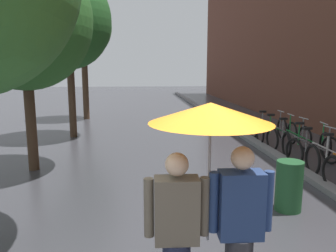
{
  "coord_description": "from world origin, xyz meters",
  "views": [
    {
      "loc": [
        -0.5,
        -2.46,
        2.38
      ],
      "look_at": [
        0.06,
        3.31,
        1.35
      ],
      "focal_mm": 35.46,
      "sensor_mm": 36.0,
      "label": 1
    }
  ],
  "objects_px": {
    "litter_bin": "(289,186)",
    "parked_bicycle_4": "(289,137)",
    "parked_bicycle_1": "(335,159)",
    "parked_bicycle_3": "(306,144)",
    "parked_bicycle_5": "(276,132)",
    "couple_under_umbrella": "(210,182)",
    "street_tree_3": "(83,27)",
    "street_tree_1": "(23,19)",
    "street_tree_2": "(68,21)",
    "parked_bicycle_6": "(268,128)",
    "parked_bicycle_2": "(313,150)"
  },
  "relations": [
    {
      "from": "street_tree_3",
      "to": "parked_bicycle_2",
      "type": "relative_size",
      "value": 4.86
    },
    {
      "from": "parked_bicycle_3",
      "to": "parked_bicycle_1",
      "type": "bearing_deg",
      "value": -93.29
    },
    {
      "from": "street_tree_3",
      "to": "couple_under_umbrella",
      "type": "height_order",
      "value": "street_tree_3"
    },
    {
      "from": "parked_bicycle_2",
      "to": "parked_bicycle_4",
      "type": "distance_m",
      "value": 1.51
    },
    {
      "from": "street_tree_3",
      "to": "parked_bicycle_3",
      "type": "height_order",
      "value": "street_tree_3"
    },
    {
      "from": "parked_bicycle_3",
      "to": "parked_bicycle_6",
      "type": "relative_size",
      "value": 1.06
    },
    {
      "from": "parked_bicycle_5",
      "to": "parked_bicycle_3",
      "type": "bearing_deg",
      "value": -85.34
    },
    {
      "from": "parked_bicycle_3",
      "to": "parked_bicycle_6",
      "type": "distance_m",
      "value": 2.4
    },
    {
      "from": "parked_bicycle_6",
      "to": "parked_bicycle_5",
      "type": "bearing_deg",
      "value": -93.28
    },
    {
      "from": "parked_bicycle_4",
      "to": "parked_bicycle_1",
      "type": "bearing_deg",
      "value": -89.84
    },
    {
      "from": "street_tree_2",
      "to": "parked_bicycle_2",
      "type": "relative_size",
      "value": 4.73
    },
    {
      "from": "parked_bicycle_2",
      "to": "couple_under_umbrella",
      "type": "distance_m",
      "value": 6.06
    },
    {
      "from": "street_tree_3",
      "to": "litter_bin",
      "type": "bearing_deg",
      "value": -65.41
    },
    {
      "from": "litter_bin",
      "to": "parked_bicycle_6",
      "type": "bearing_deg",
      "value": 71.34
    },
    {
      "from": "parked_bicycle_1",
      "to": "parked_bicycle_5",
      "type": "distance_m",
      "value": 3.05
    },
    {
      "from": "street_tree_1",
      "to": "street_tree_3",
      "type": "bearing_deg",
      "value": 89.3
    },
    {
      "from": "parked_bicycle_2",
      "to": "parked_bicycle_5",
      "type": "height_order",
      "value": "same"
    },
    {
      "from": "parked_bicycle_1",
      "to": "parked_bicycle_4",
      "type": "height_order",
      "value": "same"
    },
    {
      "from": "parked_bicycle_5",
      "to": "couple_under_umbrella",
      "type": "height_order",
      "value": "couple_under_umbrella"
    },
    {
      "from": "street_tree_2",
      "to": "couple_under_umbrella",
      "type": "height_order",
      "value": "street_tree_2"
    },
    {
      "from": "parked_bicycle_2",
      "to": "parked_bicycle_4",
      "type": "relative_size",
      "value": 1.03
    },
    {
      "from": "street_tree_2",
      "to": "parked_bicycle_1",
      "type": "xyz_separation_m",
      "value": [
        6.58,
        -4.82,
        -3.51
      ]
    },
    {
      "from": "street_tree_1",
      "to": "parked_bicycle_3",
      "type": "xyz_separation_m",
      "value": [
        6.9,
        0.4,
        -3.05
      ]
    },
    {
      "from": "street_tree_3",
      "to": "litter_bin",
      "type": "distance_m",
      "value": 12.24
    },
    {
      "from": "street_tree_3",
      "to": "couple_under_umbrella",
      "type": "bearing_deg",
      "value": -77.0
    },
    {
      "from": "parked_bicycle_1",
      "to": "parked_bicycle_3",
      "type": "relative_size",
      "value": 0.97
    },
    {
      "from": "parked_bicycle_1",
      "to": "parked_bicycle_5",
      "type": "xyz_separation_m",
      "value": [
        -0.05,
        3.05,
        0.0
      ]
    },
    {
      "from": "street_tree_1",
      "to": "parked_bicycle_1",
      "type": "distance_m",
      "value": 7.54
    },
    {
      "from": "street_tree_3",
      "to": "parked_bicycle_4",
      "type": "xyz_separation_m",
      "value": [
        6.71,
        -6.63,
        -3.8
      ]
    },
    {
      "from": "street_tree_1",
      "to": "parked_bicycle_1",
      "type": "xyz_separation_m",
      "value": [
        6.82,
        -1.05,
        -3.05
      ]
    },
    {
      "from": "litter_bin",
      "to": "parked_bicycle_4",
      "type": "bearing_deg",
      "value": 64.81
    },
    {
      "from": "street_tree_1",
      "to": "parked_bicycle_1",
      "type": "relative_size",
      "value": 4.46
    },
    {
      "from": "parked_bicycle_1",
      "to": "couple_under_umbrella",
      "type": "xyz_separation_m",
      "value": [
        -3.75,
        -3.97,
        0.99
      ]
    },
    {
      "from": "parked_bicycle_3",
      "to": "parked_bicycle_6",
      "type": "xyz_separation_m",
      "value": [
        -0.09,
        2.4,
        0.0
      ]
    },
    {
      "from": "street_tree_1",
      "to": "couple_under_umbrella",
      "type": "height_order",
      "value": "street_tree_1"
    },
    {
      "from": "street_tree_3",
      "to": "parked_bicycle_2",
      "type": "xyz_separation_m",
      "value": [
        6.62,
        -8.14,
        -3.8
      ]
    },
    {
      "from": "parked_bicycle_4",
      "to": "couple_under_umbrella",
      "type": "height_order",
      "value": "couple_under_umbrella"
    },
    {
      "from": "street_tree_1",
      "to": "parked_bicycle_1",
      "type": "bearing_deg",
      "value": -8.75
    },
    {
      "from": "parked_bicycle_6",
      "to": "street_tree_2",
      "type": "bearing_deg",
      "value": 171.56
    },
    {
      "from": "parked_bicycle_3",
      "to": "parked_bicycle_4",
      "type": "height_order",
      "value": "same"
    },
    {
      "from": "street_tree_3",
      "to": "couple_under_umbrella",
      "type": "xyz_separation_m",
      "value": [
        2.97,
        -12.88,
        -2.81
      ]
    },
    {
      "from": "street_tree_2",
      "to": "street_tree_3",
      "type": "xyz_separation_m",
      "value": [
        -0.14,
        4.08,
        0.29
      ]
    },
    {
      "from": "parked_bicycle_1",
      "to": "couple_under_umbrella",
      "type": "distance_m",
      "value": 5.55
    },
    {
      "from": "street_tree_2",
      "to": "parked_bicycle_1",
      "type": "relative_size",
      "value": 4.9
    },
    {
      "from": "parked_bicycle_5",
      "to": "litter_bin",
      "type": "xyz_separation_m",
      "value": [
        -1.82,
        -4.74,
        0.05
      ]
    },
    {
      "from": "street_tree_3",
      "to": "parked_bicycle_3",
      "type": "bearing_deg",
      "value": -47.62
    },
    {
      "from": "parked_bicycle_2",
      "to": "parked_bicycle_6",
      "type": "relative_size",
      "value": 1.07
    },
    {
      "from": "litter_bin",
      "to": "parked_bicycle_3",
      "type": "bearing_deg",
      "value": 58.09
    },
    {
      "from": "parked_bicycle_1",
      "to": "parked_bicycle_3",
      "type": "xyz_separation_m",
      "value": [
        0.08,
        1.45,
        0.0
      ]
    },
    {
      "from": "street_tree_3",
      "to": "parked_bicycle_4",
      "type": "bearing_deg",
      "value": -44.64
    }
  ]
}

